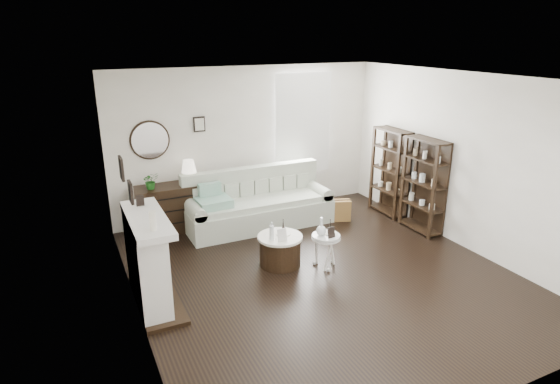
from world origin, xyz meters
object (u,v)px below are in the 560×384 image
sofa (258,207)px  dresser (171,208)px  drum_table (280,250)px  pedestal_table (326,238)px

sofa → dresser: bearing=164.8°
dresser → drum_table: bearing=-59.7°
drum_table → dresser: bearing=120.3°
sofa → pedestal_table: sofa is taller
dresser → drum_table: 2.26m
pedestal_table → drum_table: bearing=149.0°
sofa → pedestal_table: (0.27, -1.90, 0.13)m
drum_table → pedestal_table: (0.57, -0.34, 0.23)m
sofa → dresser: sofa is taller
dresser → drum_table: (1.14, -1.95, -0.17)m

